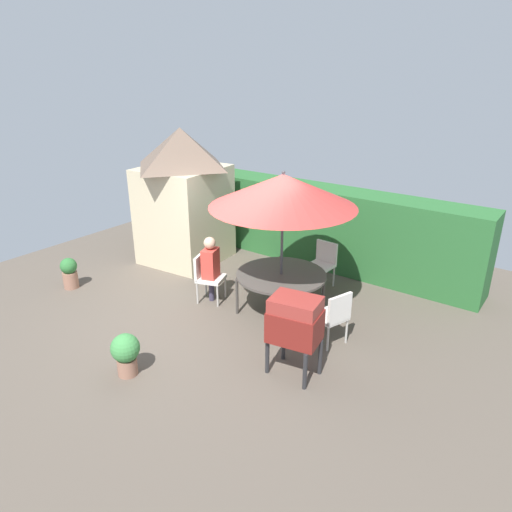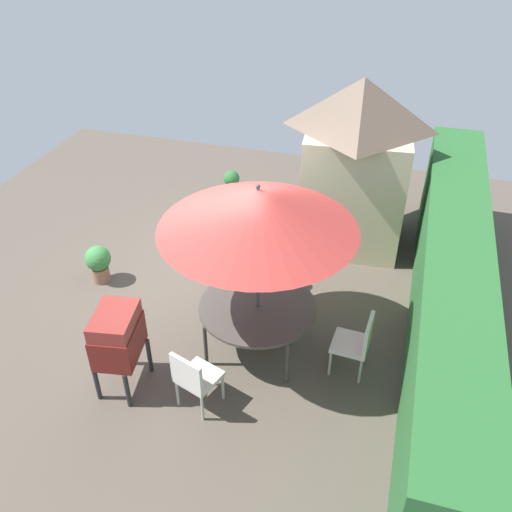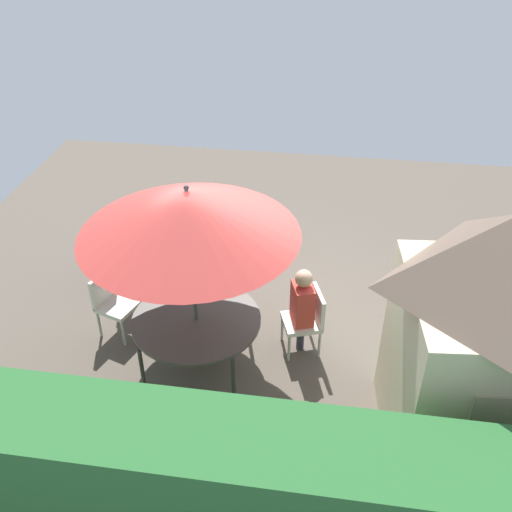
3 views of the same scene
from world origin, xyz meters
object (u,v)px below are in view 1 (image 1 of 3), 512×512
Objects in this scene: chair_far_side at (333,315)px; potted_plant_by_grill at (126,352)px; chair_toward_hedge at (323,261)px; potted_plant_by_shed at (69,272)px; patio_table at (281,276)px; bbq_grill at (295,321)px; garden_shed at (184,195)px; person_in_red at (210,262)px; patio_umbrella at (283,191)px; chair_near_shed at (207,274)px.

chair_far_side is 1.41× the size of potted_plant_by_grill.
potted_plant_by_shed is at bearing -142.53° from chair_toward_hedge.
patio_table reaches higher than potted_plant_by_shed.
patio_table is 1.87m from bbq_grill.
bbq_grill is at bearing -27.65° from garden_shed.
garden_shed reaches higher than person_in_red.
patio_table is at bearing 18.96° from person_in_red.
bbq_grill is 1.07m from chair_far_side.
patio_umbrella is at bearing 75.95° from potted_plant_by_grill.
patio_table is 1.34m from chair_far_side.
garden_shed is 4.86m from bbq_grill.
person_in_red is at bearing -161.04° from patio_table.
patio_umbrella is 2.15m from chair_far_side.
potted_plant_by_shed is (-3.88, -1.68, -0.35)m from patio_table.
chair_far_side is at bearing 0.16° from person_in_red.
chair_far_side is (4.35, -1.22, -0.98)m from garden_shed.
chair_near_shed is 1.44× the size of potted_plant_by_shed.
person_in_red is at bearing -33.86° from garden_shed.
patio_table is 2.54× the size of potted_plant_by_shed.
patio_umbrella reaches higher than bbq_grill.
patio_table is 1.76× the size of chair_toward_hedge.
patio_umbrella is 2.83× the size of chair_near_shed.
garden_shed is 2.32× the size of person_in_red.
patio_umbrella is at bearing 0.00° from patio_table.
patio_umbrella is at bearing 18.96° from chair_near_shed.
chair_toward_hedge is (-1.17, 1.79, 0.00)m from chair_far_side.
chair_toward_hedge is (0.09, 1.37, -1.69)m from patio_umbrella.
garden_shed is 2.44× the size of bbq_grill.
chair_near_shed is 2.82m from potted_plant_by_shed.
potted_plant_by_shed is 3.38m from potted_plant_by_grill.
garden_shed is at bearing 72.35° from potted_plant_by_shed.
chair_near_shed is at bearing -161.04° from patio_umbrella.
patio_umbrella is at bearing 161.23° from chair_far_side.
garden_shed reaches higher than bbq_grill.
potted_plant_by_grill is at bearing -143.08° from bbq_grill.
garden_shed reaches higher than patio_umbrella.
bbq_grill reaches higher than chair_near_shed.
potted_plant_by_shed is at bearing 159.46° from potted_plant_by_grill.
patio_table is at bearing 129.19° from bbq_grill.
person_in_red is (1.83, -1.23, -0.71)m from garden_shed.
potted_plant_by_grill is at bearing -100.78° from chair_toward_hedge.
chair_toward_hedge is (0.09, 1.37, -0.16)m from patio_table.
person_in_red is (-2.44, 1.01, -0.06)m from bbq_grill.
chair_near_shed is (-1.34, -0.46, -1.69)m from patio_umbrella.
chair_near_shed reaches higher than patio_table.
patio_table is 1.76× the size of chair_near_shed.
chair_far_side reaches higher than potted_plant_by_grill.
potted_plant_by_shed is at bearing -166.31° from chair_far_side.
person_in_red is (-1.35, -1.80, 0.26)m from chair_toward_hedge.
potted_plant_by_shed is 2.93m from person_in_red.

